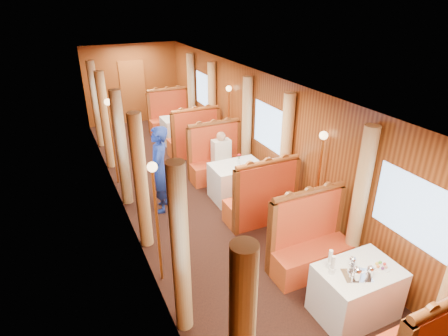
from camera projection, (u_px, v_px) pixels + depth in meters
floor at (204, 205)px, 7.68m from camera, size 3.00×12.00×0.01m
ceiling at (201, 83)px, 6.60m from camera, size 3.00×12.00×0.01m
wall_far at (133, 84)px, 12.05m from camera, size 3.00×0.01×2.50m
wall_left at (123, 162)px, 6.57m from camera, size 0.01×12.00×2.50m
wall_right at (270, 137)px, 7.71m from camera, size 0.01×12.00×2.50m
doorway_far at (134, 92)px, 12.13m from camera, size 0.80×0.04×2.00m
table_near at (356, 292)px, 4.94m from camera, size 1.05×0.72×0.75m
banquette_near_aft at (310, 246)px, 5.75m from camera, size 1.30×0.55×1.34m
table_mid at (237, 181)px, 7.80m from camera, size 1.05×0.72×0.75m
banquette_mid_fwd at (261, 202)px, 6.95m from camera, size 1.30×0.55×1.34m
banquette_mid_aft at (217, 161)px, 8.61m from camera, size 1.30×0.55×1.34m
table_far at (181, 130)px, 10.67m from camera, size 1.05×0.72×0.75m
banquette_far_fwd at (194, 140)px, 9.82m from camera, size 1.30×0.55×1.34m
banquette_far_aft at (170, 119)px, 11.48m from camera, size 1.30×0.55×1.34m
tea_tray at (357, 276)px, 4.66m from camera, size 0.41×0.37×0.01m
teapot_left at (357, 275)px, 4.57m from camera, size 0.20×0.17×0.15m
teapot_right at (370, 273)px, 4.63m from camera, size 0.15×0.12×0.12m
teapot_back at (352, 263)px, 4.80m from camera, size 0.17×0.15×0.12m
fruit_plate at (381, 266)px, 4.80m from camera, size 0.23×0.23×0.05m
cup_inboard at (332, 267)px, 4.67m from camera, size 0.08×0.08×0.26m
cup_outboard at (330, 260)px, 4.77m from camera, size 0.08×0.08×0.26m
rose_vase_mid at (239, 157)px, 7.56m from camera, size 0.06×0.06×0.36m
rose_vase_far at (181, 111)px, 10.45m from camera, size 0.06×0.06×0.36m
window_left_near at (195, 278)px, 3.62m from camera, size 0.01×1.20×0.90m
curtain_left_near_b at (180, 252)px, 4.42m from camera, size 0.22×0.22×2.35m
window_right_near at (413, 210)px, 4.76m from camera, size 0.01×1.20×0.90m
curtain_right_near_b at (359, 202)px, 5.47m from camera, size 0.22×0.22×2.35m
window_left_mid at (123, 151)px, 6.49m from camera, size 0.01×1.20×0.90m
curtain_left_mid_a at (141, 183)px, 6.01m from camera, size 0.22×0.22×2.35m
curtain_left_mid_b at (122, 149)px, 7.28m from camera, size 0.22×0.22×2.35m
window_right_mid at (270, 127)px, 7.62m from camera, size 0.01×1.20×0.90m
curtain_right_mid_a at (286, 154)px, 7.06m from camera, size 0.22×0.22×2.35m
curtain_right_mid_b at (247, 129)px, 8.34m from camera, size 0.22×0.22×2.35m
window_left_far at (95, 102)px, 9.35m from camera, size 0.01×1.20×0.90m
curtain_left_far_a at (105, 121)px, 8.87m from camera, size 0.22×0.22×2.35m
curtain_left_far_b at (96, 105)px, 10.15m from camera, size 0.22×0.22×2.35m
window_right_far at (204, 90)px, 10.49m from camera, size 0.01×1.20×0.90m
curtain_right_far_a at (212, 107)px, 9.93m from camera, size 0.22×0.22×2.35m
curtain_right_far_b at (192, 94)px, 11.20m from camera, size 0.22×0.22×2.35m
sconce_left_fore at (155, 200)px, 5.11m from camera, size 0.14×0.14×1.95m
sconce_right_fore at (320, 164)px, 6.18m from camera, size 0.14×0.14×1.95m
sconce_left_aft at (111, 125)px, 7.98m from camera, size 0.14×0.14×1.95m
sconce_right_aft at (229, 109)px, 9.05m from camera, size 0.14×0.14×1.95m
steward at (160, 170)px, 7.16m from camera, size 0.63×0.75×1.74m
passenger at (222, 152)px, 8.25m from camera, size 0.40×0.44×0.76m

